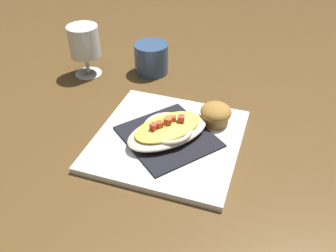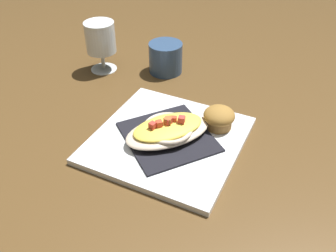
{
  "view_description": "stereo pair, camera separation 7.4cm",
  "coord_description": "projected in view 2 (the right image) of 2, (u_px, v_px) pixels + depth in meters",
  "views": [
    {
      "loc": [
        -0.23,
        0.54,
        0.49
      ],
      "look_at": [
        0.0,
        0.0,
        0.04
      ],
      "focal_mm": 38.91,
      "sensor_mm": 36.0,
      "label": 1
    },
    {
      "loc": [
        -0.3,
        0.5,
        0.49
      ],
      "look_at": [
        0.0,
        0.0,
        0.04
      ],
      "focal_mm": 38.91,
      "sensor_mm": 36.0,
      "label": 2
    }
  ],
  "objects": [
    {
      "name": "gratin_dish",
      "position": [
        168.0,
        129.0,
        0.75
      ],
      "size": [
        0.18,
        0.21,
        0.05
      ],
      "color": "beige",
      "rests_on": "folded_napkin"
    },
    {
      "name": "muffin",
      "position": [
        219.0,
        118.0,
        0.77
      ],
      "size": [
        0.07,
        0.07,
        0.05
      ],
      "color": "#A07038",
      "rests_on": "square_plate"
    },
    {
      "name": "square_plate",
      "position": [
        168.0,
        140.0,
        0.76
      ],
      "size": [
        0.32,
        0.32,
        0.01
      ],
      "primitive_type": "cube",
      "rotation": [
        0.0,
        0.0,
        0.09
      ],
      "color": "white",
      "rests_on": "ground_plane"
    },
    {
      "name": "folded_napkin",
      "position": [
        168.0,
        137.0,
        0.76
      ],
      "size": [
        0.24,
        0.24,
        0.0
      ],
      "primitive_type": "cube",
      "rotation": [
        0.0,
        0.0,
        0.98
      ],
      "color": "black",
      "rests_on": "square_plate"
    },
    {
      "name": "ground_plane",
      "position": [
        168.0,
        142.0,
        0.77
      ],
      "size": [
        2.6,
        2.6,
        0.0
      ],
      "primitive_type": "plane",
      "color": "brown"
    },
    {
      "name": "stemmed_glass",
      "position": [
        101.0,
        40.0,
        0.97
      ],
      "size": [
        0.08,
        0.08,
        0.14
      ],
      "color": "white",
      "rests_on": "ground_plane"
    },
    {
      "name": "coffee_mug",
      "position": [
        166.0,
        59.0,
        0.99
      ],
      "size": [
        0.09,
        0.11,
        0.08
      ],
      "color": "#314B71",
      "rests_on": "ground_plane"
    }
  ]
}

